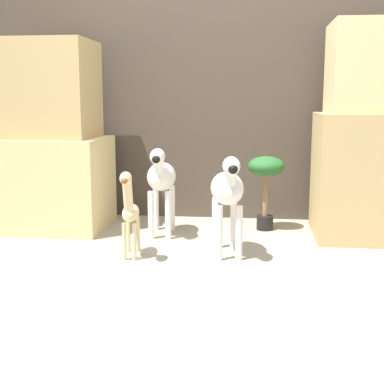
{
  "coord_description": "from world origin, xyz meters",
  "views": [
    {
      "loc": [
        0.35,
        -3.09,
        1.01
      ],
      "look_at": [
        -0.08,
        0.55,
        0.37
      ],
      "focal_mm": 50.0,
      "sensor_mm": 36.0,
      "label": 1
    }
  ],
  "objects": [
    {
      "name": "rock_pillar_left",
      "position": [
        -1.23,
        0.9,
        0.65
      ],
      "size": [
        0.86,
        0.7,
        1.45
      ],
      "color": "#DBC184",
      "rests_on": "ground_plane"
    },
    {
      "name": "potted_palm_front",
      "position": [
        0.44,
        1.01,
        0.44
      ],
      "size": [
        0.28,
        0.28,
        0.58
      ],
      "color": "black",
      "rests_on": "ground_plane"
    },
    {
      "name": "wall_back",
      "position": [
        0.0,
        1.44,
        1.1
      ],
      "size": [
        6.4,
        0.08,
        2.2
      ],
      "color": "#473D33",
      "rests_on": "ground_plane"
    },
    {
      "name": "zebra_left",
      "position": [
        -0.33,
        0.76,
        0.43
      ],
      "size": [
        0.23,
        0.53,
        0.67
      ],
      "color": "white",
      "rests_on": "ground_plane"
    },
    {
      "name": "zebra_right",
      "position": [
        0.18,
        0.29,
        0.43
      ],
      "size": [
        0.27,
        0.53,
        0.67
      ],
      "color": "white",
      "rests_on": "ground_plane"
    },
    {
      "name": "ground_plane",
      "position": [
        0.0,
        0.0,
        0.0
      ],
      "size": [
        14.0,
        14.0,
        0.0
      ],
      "primitive_type": "plane",
      "color": "#9E937F"
    },
    {
      "name": "rock_pillar_right",
      "position": [
        1.23,
        0.9,
        0.71
      ],
      "size": [
        0.86,
        0.7,
        1.54
      ],
      "color": "tan",
      "rests_on": "ground_plane"
    },
    {
      "name": "giraffe_figurine",
      "position": [
        -0.43,
        0.15,
        0.33
      ],
      "size": [
        0.13,
        0.41,
        0.58
      ],
      "color": "beige",
      "rests_on": "ground_plane"
    }
  ]
}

